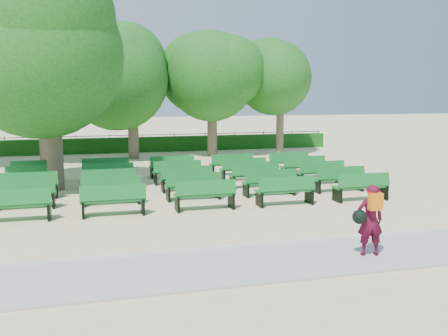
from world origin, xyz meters
The scene contains 9 objects.
ground centered at (0.00, 0.00, 0.00)m, with size 120.00×120.00×0.00m, color beige.
paving centered at (0.00, -7.40, 0.03)m, with size 30.00×2.20×0.06m, color #A6A5A2.
curb centered at (0.00, -6.25, 0.05)m, with size 30.00×0.12×0.10m, color silver.
hedge centered at (0.00, 14.00, 0.45)m, with size 26.00×0.70×0.90m, color #175115.
fence centered at (0.00, 14.40, 0.00)m, with size 26.00×0.10×1.02m, color black, non-canonical shape.
tree_line centered at (0.00, 10.00, 0.00)m, with size 21.80×6.80×7.04m, color #1F621B, non-canonical shape.
bench_array centered at (1.13, 0.95, 0.10)m, with size 1.89×0.59×1.19m.
tree_among centered at (-3.46, 2.42, 5.19)m, with size 5.81×5.81×7.83m.
person centered at (3.61, -7.58, 0.87)m, with size 0.77×0.49×1.57m.
Camera 1 is at (-2.18, -16.91, 3.57)m, focal length 40.00 mm.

